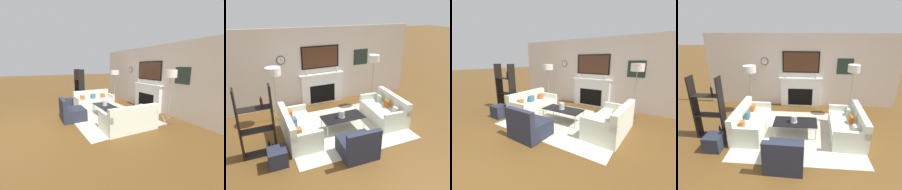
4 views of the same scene
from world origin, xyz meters
TOP-DOWN VIEW (x-y plane):
  - fireplace_wall at (0.00, 4.82)m, footprint 7.16×0.28m
  - area_rug at (0.00, 2.77)m, footprint 3.37×2.68m
  - couch_left at (-1.38, 2.77)m, footprint 0.80×1.69m
  - couch_right at (1.38, 2.76)m, footprint 0.94×1.66m
  - armchair at (-0.25, 1.46)m, footprint 0.85×0.81m
  - coffee_table at (-0.08, 2.72)m, footprint 1.21×0.60m
  - hurricane_candle at (-0.12, 2.70)m, footprint 0.19×0.19m
  - floor_lamp_left at (-1.71, 4.06)m, footprint 0.45×0.45m
  - floor_lamp_right at (1.71, 4.06)m, footprint 0.38×0.38m
  - shelf_unit at (-2.37, 2.43)m, footprint 0.79×0.28m
  - ottoman at (-2.06, 1.87)m, footprint 0.41×0.41m

SIDE VIEW (x-z plane):
  - area_rug at x=0.00m, z-range 0.00..0.01m
  - ottoman at x=-2.06m, z-range 0.00..0.40m
  - armchair at x=-0.25m, z-range -0.14..0.65m
  - couch_right at x=1.38m, z-range -0.12..0.67m
  - couch_left at x=-1.38m, z-range -0.11..0.66m
  - coffee_table at x=-0.08m, z-range 0.18..0.57m
  - hurricane_candle at x=-0.12m, z-range 0.38..0.58m
  - shelf_unit at x=-2.37m, z-range -0.07..1.66m
  - fireplace_wall at x=0.00m, z-range -0.12..2.58m
  - floor_lamp_left at x=-1.71m, z-range 0.70..2.40m
  - floor_lamp_right at x=1.71m, z-range 0.73..2.51m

